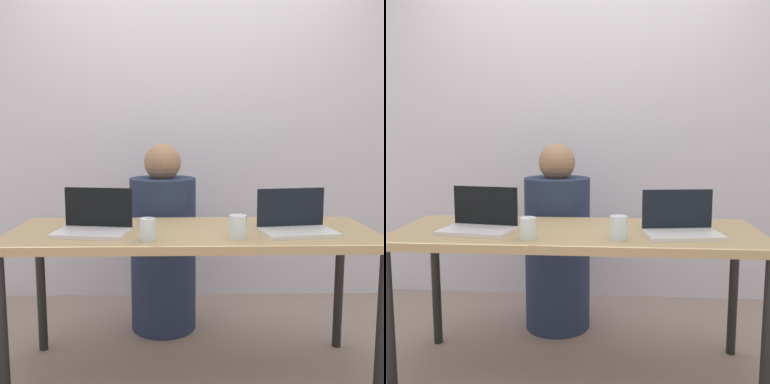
# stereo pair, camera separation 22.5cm
# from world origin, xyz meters

# --- Properties ---
(ground_plane) EXTENTS (12.00, 12.00, 0.00)m
(ground_plane) POSITION_xyz_m (0.00, 0.00, 0.00)
(ground_plane) COLOR gray
(back_wall) EXTENTS (4.65, 0.10, 2.55)m
(back_wall) POSITION_xyz_m (0.00, 1.18, 1.28)
(back_wall) COLOR silver
(back_wall) RESTS_ON ground
(desk) EXTENTS (1.79, 0.66, 0.76)m
(desk) POSITION_xyz_m (0.00, 0.00, 0.69)
(desk) COLOR tan
(desk) RESTS_ON ground
(person_at_center) EXTENTS (0.41, 0.41, 1.16)m
(person_at_center) POSITION_xyz_m (-0.17, 0.57, 0.52)
(person_at_center) COLOR #242F4D
(person_at_center) RESTS_ON ground
(laptop_front_left) EXTENTS (0.37, 0.27, 0.21)m
(laptop_front_left) POSITION_xyz_m (-0.47, -0.06, 0.80)
(laptop_front_left) COLOR silver
(laptop_front_left) RESTS_ON desk
(laptop_front_right) EXTENTS (0.37, 0.26, 0.21)m
(laptop_front_right) POSITION_xyz_m (0.50, -0.07, 0.80)
(laptop_front_right) COLOR silver
(laptop_front_right) RESTS_ON desk
(water_glass_left) EXTENTS (0.07, 0.07, 0.10)m
(water_glass_left) POSITION_xyz_m (-0.20, -0.21, 0.80)
(water_glass_left) COLOR silver
(water_glass_left) RESTS_ON desk
(water_glass_right) EXTENTS (0.08, 0.08, 0.11)m
(water_glass_right) POSITION_xyz_m (0.20, -0.18, 0.80)
(water_glass_right) COLOR silver
(water_glass_right) RESTS_ON desk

